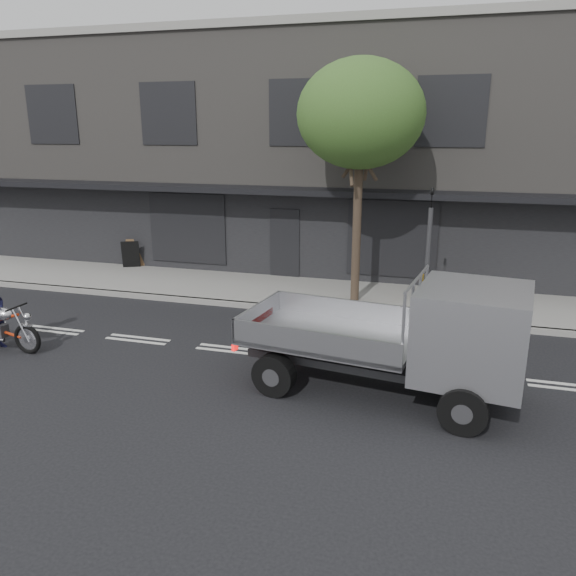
# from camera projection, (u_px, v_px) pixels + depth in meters

# --- Properties ---
(ground) EXTENTS (80.00, 80.00, 0.00)m
(ground) POSITION_uv_depth(u_px,v_px,m) (230.00, 350.00, 12.97)
(ground) COLOR black
(ground) RESTS_ON ground
(sidewalk) EXTENTS (32.00, 3.20, 0.15)m
(sidewalk) POSITION_uv_depth(u_px,v_px,m) (286.00, 292.00, 17.30)
(sidewalk) COLOR gray
(sidewalk) RESTS_ON ground
(kerb) EXTENTS (32.00, 0.20, 0.15)m
(kerb) POSITION_uv_depth(u_px,v_px,m) (271.00, 307.00, 15.82)
(kerb) COLOR gray
(kerb) RESTS_ON ground
(building_main) EXTENTS (26.00, 10.00, 8.00)m
(building_main) POSITION_uv_depth(u_px,v_px,m) (332.00, 153.00, 22.34)
(building_main) COLOR slate
(building_main) RESTS_ON ground
(street_tree) EXTENTS (3.40, 3.40, 6.74)m
(street_tree) POSITION_uv_depth(u_px,v_px,m) (361.00, 115.00, 14.84)
(street_tree) COLOR #382B21
(street_tree) RESTS_ON ground
(traffic_light_pole) EXTENTS (0.12, 0.12, 3.50)m
(traffic_light_pole) POSITION_uv_depth(u_px,v_px,m) (427.00, 260.00, 14.52)
(traffic_light_pole) COLOR #2D2D30
(traffic_light_pole) RESTS_ON ground
(motorcycle) EXTENTS (2.18, 0.63, 1.12)m
(motorcycle) POSITION_uv_depth(u_px,v_px,m) (0.00, 326.00, 12.84)
(motorcycle) COLOR black
(motorcycle) RESTS_ON ground
(flatbed_ute) EXTENTS (5.40, 2.77, 2.39)m
(flatbed_ute) POSITION_uv_depth(u_px,v_px,m) (443.00, 334.00, 10.08)
(flatbed_ute) COLOR black
(flatbed_ute) RESTS_ON ground
(construction_barrier) EXTENTS (1.52, 1.00, 0.79)m
(construction_barrier) POSITION_uv_depth(u_px,v_px,m) (446.00, 290.00, 15.79)
(construction_barrier) COLOR #EFB20C
(construction_barrier) RESTS_ON sidewalk
(sandwich_board) EXTENTS (0.72, 0.62, 0.97)m
(sandwich_board) POSITION_uv_depth(u_px,v_px,m) (131.00, 254.00, 19.90)
(sandwich_board) COLOR black
(sandwich_board) RESTS_ON sidewalk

